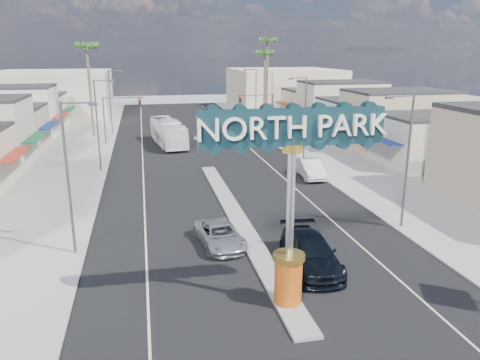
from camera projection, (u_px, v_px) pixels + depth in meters
name	position (u px, v px, depth m)	size (l,w,h in m)	color
ground	(207.00, 166.00, 48.64)	(160.00, 160.00, 0.00)	gray
road	(207.00, 166.00, 48.64)	(20.00, 120.00, 0.01)	black
median_island	(237.00, 218.00, 33.53)	(1.30, 30.00, 0.16)	gray
sidewalk_left	(65.00, 173.00, 45.86)	(8.00, 120.00, 0.12)	gray
sidewalk_right	(333.00, 159.00, 51.38)	(8.00, 120.00, 0.12)	gray
storefront_row_right	(365.00, 115.00, 64.83)	(12.00, 42.00, 6.00)	#B7B29E
backdrop_far_left	(54.00, 93.00, 85.65)	(20.00, 20.00, 8.00)	#B7B29E
backdrop_far_right	(284.00, 89.00, 94.33)	(20.00, 20.00, 8.00)	beige
gateway_sign	(291.00, 185.00, 20.63)	(8.20, 1.50, 9.15)	red
traffic_signal_left	(118.00, 111.00, 58.87)	(5.09, 0.45, 6.00)	#47474C
traffic_signal_right	(260.00, 107.00, 62.50)	(5.09, 0.45, 6.00)	#47474C
streetlight_l_near	(70.00, 172.00, 26.36)	(2.03, 0.22, 9.00)	#47474C
streetlight_l_mid	(99.00, 121.00, 45.22)	(2.03, 0.22, 9.00)	#47474C
streetlight_l_far	(111.00, 99.00, 65.96)	(2.03, 0.22, 9.00)	#47474C
streetlight_r_near	(406.00, 155.00, 30.48)	(2.03, 0.22, 9.00)	#47474C
streetlight_r_mid	(304.00, 115.00, 49.34)	(2.03, 0.22, 9.00)	#47474C
streetlight_r_far	(255.00, 96.00, 70.08)	(2.03, 0.22, 9.00)	#47474C
palm_left_far	(87.00, 51.00, 61.84)	(2.60, 2.60, 13.10)	brown
palm_right_mid	(265.00, 57.00, 72.87)	(2.60, 2.60, 12.10)	brown
palm_right_far	(268.00, 46.00, 78.44)	(2.60, 2.60, 14.10)	brown
suv_left	(220.00, 235.00, 28.75)	(2.32, 5.02, 1.40)	#B9B9BE
suv_right	(310.00, 252.00, 25.81)	(2.51, 6.17, 1.79)	black
car_parked_right	(310.00, 169.00, 44.20)	(1.81, 5.19, 1.71)	silver
city_bus	(168.00, 132.00, 59.12)	(2.72, 11.65, 3.24)	white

